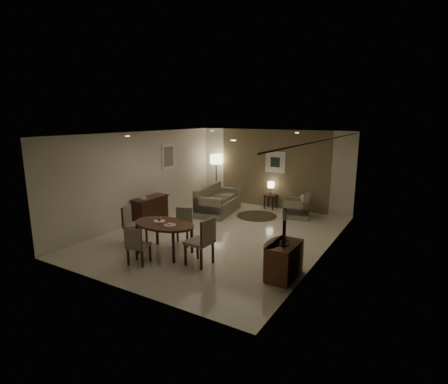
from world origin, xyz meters
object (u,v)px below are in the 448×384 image
Objects in this scene: armchair at (297,206)px; floor_lamp at (216,178)px; dining_table at (165,238)px; chair_far at (182,227)px; chair_near at (139,245)px; chair_right at (199,241)px; tv_cabinet at (284,261)px; chair_left at (135,225)px; side_table at (270,202)px; sofa at (218,200)px; console_desk at (150,209)px.

floor_lamp reaches higher than armchair.
floor_lamp reaches higher than dining_table.
floor_lamp reaches higher than chair_far.
floor_lamp reaches higher than chair_near.
tv_cabinet is at bearing 103.88° from chair_right.
chair_left reaches higher than armchair.
side_table is (0.50, 4.99, -0.12)m from dining_table.
dining_table is at bearing -71.17° from floor_lamp.
tv_cabinet is at bearing -29.37° from chair_far.
sofa is at bearing -55.71° from floor_lamp.
sofa is 1.89m from side_table.
console_desk reaches higher than side_table.
chair_far is at bearing -96.50° from side_table.
chair_near is at bearing -58.44° from chair_right.
dining_table is (2.04, -1.74, -0.01)m from console_desk.
chair_left is 0.55× the size of floor_lamp.
dining_table is 1.47× the size of chair_right.
sofa reaches higher than chair_near.
floor_lamp is (-1.69, 4.96, 0.52)m from dining_table.
console_desk is 0.78× the size of dining_table.
sofa is at bearing -24.24° from chair_left.
chair_right is (1.05, -0.77, 0.08)m from chair_far.
sofa is 3.80× the size of side_table.
chair_left reaches higher than chair_far.
floor_lamp reaches higher than sofa.
console_desk is 0.68× the size of floor_lamp.
dining_table is at bearing -177.36° from sofa.
dining_table is 1.83× the size of chair_near.
chair_left is (1.01, -1.63, 0.11)m from console_desk.
console_desk is at bearing -65.28° from chair_near.
armchair is 1.67× the size of side_table.
armchair is (3.67, 2.71, -0.01)m from console_desk.
floor_lamp is (-0.66, 4.85, 0.39)m from chair_left.
side_table is at bearing 62.47° from chair_far.
chair_left is at bearing -58.12° from console_desk.
armchair is (1.62, 4.46, 0.00)m from dining_table.
sofa is 1.69m from floor_lamp.
floor_lamp is at bearing -87.78° from chair_near.
tv_cabinet is 3.88m from chair_left.
armchair reaches higher than tv_cabinet.
chair_left reaches higher than dining_table.
dining_table is 1.72× the size of chair_far.
side_table is 2.28m from floor_lamp.
console_desk is 3.27m from floor_lamp.
chair_left is at bearing -173.08° from chair_far.
chair_far is 4.13m from armchair.
sofa is (-0.77, 3.61, 0.08)m from dining_table.
chair_near is 0.94× the size of chair_far.
floor_lamp is (-1.69, 4.30, 0.43)m from chair_far.
chair_far reaches higher than side_table.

